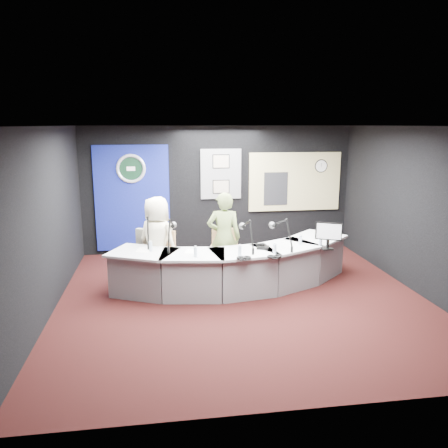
{
  "coord_description": "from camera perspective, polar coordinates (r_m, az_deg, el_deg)",
  "views": [
    {
      "loc": [
        -1.33,
        -6.87,
        2.82
      ],
      "look_at": [
        -0.2,
        0.8,
        1.1
      ],
      "focal_mm": 36.0,
      "sensor_mm": 36.0,
      "label": 1
    }
  ],
  "objects": [
    {
      "name": "armchair_right",
      "position": [
        8.17,
        -0.01,
        -4.01
      ],
      "size": [
        0.67,
        0.67,
        1.0
      ],
      "primitive_type": null,
      "rotation": [
        0.0,
        0.0,
        -0.22
      ],
      "color": "tan",
      "rests_on": "ground"
    },
    {
      "name": "person_woman",
      "position": [
        8.08,
        -0.01,
        -1.76
      ],
      "size": [
        0.65,
        0.47,
        1.66
      ],
      "primitive_type": "imported",
      "rotation": [
        0.0,
        0.0,
        3.02
      ],
      "color": "olive",
      "rests_on": "ground"
    },
    {
      "name": "boom_mic_b",
      "position": [
        7.68,
        -6.75,
        -0.91
      ],
      "size": [
        0.23,
        0.73,
        0.6
      ],
      "primitive_type": null,
      "color": "black",
      "rests_on": "broadcast_desk"
    },
    {
      "name": "wall_front",
      "position": [
        4.33,
        10.05,
        -6.84
      ],
      "size": [
        6.0,
        0.02,
        2.8
      ],
      "primitive_type": "cube",
      "color": "black",
      "rests_on": "ground"
    },
    {
      "name": "ceiling",
      "position": [
        7.0,
        2.63,
        12.33
      ],
      "size": [
        6.0,
        6.0,
        0.02
      ],
      "primitive_type": "cube",
      "color": "silver",
      "rests_on": "ground"
    },
    {
      "name": "seal_center",
      "position": [
        9.87,
        -11.74,
        6.9
      ],
      "size": [
        0.48,
        0.01,
        0.48
      ],
      "primitive_type": "cylinder",
      "rotation": [
        1.57,
        0.0,
        0.0
      ],
      "color": "black",
      "rests_on": "backdrop_panel"
    },
    {
      "name": "ground",
      "position": [
        7.55,
        2.42,
        -9.45
      ],
      "size": [
        6.0,
        6.0,
        0.0
      ],
      "primitive_type": "plane",
      "color": "black",
      "rests_on": "ground"
    },
    {
      "name": "desk_phone",
      "position": [
        7.68,
        4.96,
        -2.98
      ],
      "size": [
        0.23,
        0.21,
        0.05
      ],
      "primitive_type": "cube",
      "rotation": [
        0.0,
        0.0,
        -0.39
      ],
      "color": "black",
      "rests_on": "broadcast_desk"
    },
    {
      "name": "framed_photo_upper",
      "position": [
        9.94,
        -0.37,
        7.95
      ],
      "size": [
        0.34,
        0.02,
        0.27
      ],
      "primitive_type": "cube",
      "color": "gray",
      "rests_on": "pinboard"
    },
    {
      "name": "headphones_far",
      "position": [
        7.1,
        2.54,
        -4.31
      ],
      "size": [
        0.24,
        0.24,
        0.04
      ],
      "primitive_type": "torus",
      "color": "black",
      "rests_on": "broadcast_desk"
    },
    {
      "name": "booth_window_frame",
      "position": [
        10.39,
        8.97,
        5.34
      ],
      "size": [
        2.12,
        0.06,
        1.32
      ],
      "primitive_type": "cube",
      "color": "tan",
      "rests_on": "wall_back"
    },
    {
      "name": "booth_glow",
      "position": [
        10.38,
        8.99,
        5.33
      ],
      "size": [
        2.0,
        0.02,
        1.2
      ],
      "primitive_type": "cube",
      "color": "#F9E09D",
      "rests_on": "booth_window_frame"
    },
    {
      "name": "equipment_rack",
      "position": [
        10.26,
        6.59,
        4.47
      ],
      "size": [
        0.55,
        0.02,
        0.75
      ],
      "primitive_type": "cube",
      "color": "black",
      "rests_on": "booth_window_frame"
    },
    {
      "name": "notepad",
      "position": [
        7.52,
        -4.17,
        -3.49
      ],
      "size": [
        0.27,
        0.33,
        0.0
      ],
      "primitive_type": "cube",
      "rotation": [
        0.0,
        0.0,
        -0.34
      ],
      "color": "white",
      "rests_on": "broadcast_desk"
    },
    {
      "name": "wall_back",
      "position": [
        10.06,
        -0.7,
        4.4
      ],
      "size": [
        6.0,
        0.02,
        2.8
      ],
      "primitive_type": "cube",
      "color": "black",
      "rests_on": "ground"
    },
    {
      "name": "framed_photo_lower",
      "position": [
        10.0,
        -0.37,
        4.75
      ],
      "size": [
        0.34,
        0.02,
        0.27
      ],
      "primitive_type": "cube",
      "color": "gray",
      "rests_on": "pinboard"
    },
    {
      "name": "backdrop_panel",
      "position": [
        9.98,
        -11.56,
        3.21
      ],
      "size": [
        1.6,
        0.05,
        2.3
      ],
      "primitive_type": "cube",
      "color": "navy",
      "rests_on": "wall_back"
    },
    {
      "name": "draped_jacket",
      "position": [
        8.3,
        -9.49,
        -3.04
      ],
      "size": [
        0.48,
        0.35,
        0.7
      ],
      "primitive_type": "cube",
      "rotation": [
        0.0,
        0.0,
        -0.55
      ],
      "color": "#6A695A",
      "rests_on": "armchair_left"
    },
    {
      "name": "wall_right",
      "position": [
        8.24,
        23.47,
        1.54
      ],
      "size": [
        0.02,
        6.0,
        2.8
      ],
      "primitive_type": "cube",
      "color": "black",
      "rests_on": "ground"
    },
    {
      "name": "broadcast_desk",
      "position": [
        7.92,
        1.34,
        -5.48
      ],
      "size": [
        4.5,
        1.9,
        0.75
      ],
      "primitive_type": null,
      "color": "#B9BCBE",
      "rests_on": "ground"
    },
    {
      "name": "person_man",
      "position": [
        8.05,
        -8.48,
        -2.18
      ],
      "size": [
        0.93,
        0.87,
        1.6
      ],
      "primitive_type": "imported",
      "rotation": [
        0.0,
        0.0,
        2.51
      ],
      "color": "beige",
      "rests_on": "ground"
    },
    {
      "name": "boom_mic_c",
      "position": [
        7.56,
        3.01,
        -1.06
      ],
      "size": [
        0.19,
        0.74,
        0.6
      ],
      "primitive_type": null,
      "color": "black",
      "rests_on": "broadcast_desk"
    },
    {
      "name": "wall_left",
      "position": [
        7.21,
        -21.59,
        0.26
      ],
      "size": [
        0.02,
        6.0,
        2.8
      ],
      "primitive_type": "cube",
      "color": "black",
      "rests_on": "ground"
    },
    {
      "name": "wall_clock",
      "position": [
        10.52,
        12.24,
        7.21
      ],
      "size": [
        0.28,
        0.01,
        0.28
      ],
      "primitive_type": "cylinder",
      "rotation": [
        1.57,
        0.0,
        0.0
      ],
      "color": "white",
      "rests_on": "booth_window_frame"
    },
    {
      "name": "paper_stack",
      "position": [
        7.71,
        -10.11,
        -3.26
      ],
      "size": [
        0.3,
        0.38,
        0.0
      ],
      "primitive_type": "cube",
      "rotation": [
        0.0,
        0.0,
        -0.21
      ],
      "color": "white",
      "rests_on": "broadcast_desk"
    },
    {
      "name": "agency_seal",
      "position": [
        9.86,
        -11.74,
        6.9
      ],
      "size": [
        0.63,
        0.07,
        0.63
      ],
      "primitive_type": "torus",
      "rotation": [
        1.57,
        0.0,
        0.0
      ],
      "color": "silver",
      "rests_on": "backdrop_panel"
    },
    {
      "name": "computer_monitor",
      "position": [
        7.74,
        13.11,
        -0.89
      ],
      "size": [
        0.36,
        0.19,
        0.27
      ],
      "primitive_type": "cube",
      "rotation": [
        0.0,
        0.0,
        -0.45
      ],
      "color": "black",
      "rests_on": "broadcast_desk"
    },
    {
      "name": "headphones_near",
      "position": [
        7.21,
        6.4,
        -4.12
      ],
      "size": [
        0.2,
        0.2,
        0.03
      ],
      "primitive_type": "torus",
      "color": "black",
      "rests_on": "broadcast_desk"
    },
    {
      "name": "armchair_left",
      "position": [
        8.12,
        -8.42,
        -4.05
      ],
      "size": [
        0.81,
        0.81,
        1.05
      ],
      "primitive_type": null,
      "rotation": [
        0.0,
        0.0,
        -0.55
      ],
      "color": "tan",
      "rests_on": "ground"
    },
    {
      "name": "pinboard",
      "position": [
        9.99,
        -0.39,
        6.36
      ],
      "size": [
        0.9,
        0.04,
        1.1
      ],
      "primitive_type": "cube",
      "color": "slate",
      "rests_on": "wall_back"
    },
    {
      "name": "boom_mic_a",
      "position": [
        7.95,
        -9.62,
        -0.53
      ],
      "size": [
        0.16,
        0.74,
        0.6
      ],
      "primitive_type": null,
      "color": "black",
      "rests_on": "broadcast_desk"
    },
    {
      "name": "boom_mic_d",
      "position": [
        7.71,
        7.35,
        -0.88
      ],
      "size": [
        0.31,
        0.71,
        0.6
      ],
      "primitive_type": null,
      "color": "black",
      "rests_on": "broadcast_desk"
    },
    {
      "name": "water_bottles",
      "position": [
        7.52,
        1.96,
        -2.77
      ],
      "size": [
        3.0,
        0.59,
        0.18
      ],
      "primitive_type": null,
      "color": "silver",
      "rests_on": "broadcast_desk"
    }
  ]
}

